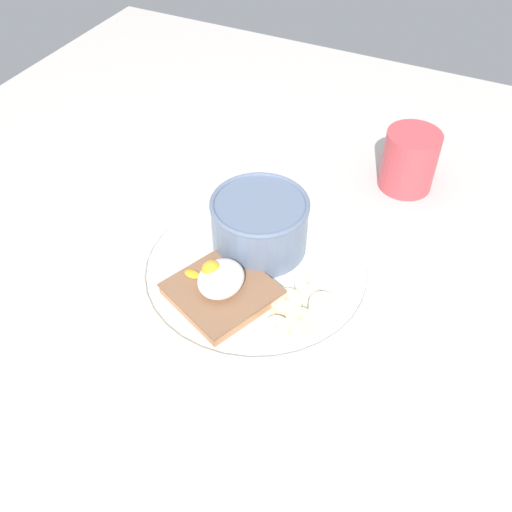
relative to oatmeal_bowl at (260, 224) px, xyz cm
name	(u,v)px	position (x,y,z in cm)	size (l,w,h in cm)	color
ground_plane	(256,280)	(-3.62, -1.29, -5.47)	(120.00, 120.00, 2.00)	beige
plate	(256,269)	(-3.62, -1.29, -3.68)	(27.12, 27.12, 1.60)	white
oatmeal_bowl	(260,224)	(0.00, 0.00, 0.00)	(11.59, 11.59, 6.89)	slate
toast_slice	(222,291)	(-9.21, 0.23, -2.64)	(13.37, 13.37, 1.49)	#8B6043
poached_egg	(220,278)	(-9.20, 0.40, -0.51)	(5.78, 7.29, 3.31)	white
banana_slice_front	(307,287)	(-4.18, -7.96, -2.92)	(3.89, 3.84, 1.28)	#FBEDC1
banana_slice_left	(286,303)	(-7.30, -6.78, -2.99)	(4.99, 4.99, 1.02)	beige
banana_slice_back	(300,321)	(-9.14, -9.15, -2.92)	(3.65, 3.71, 1.27)	beige
banana_slice_right	(323,307)	(-6.30, -10.70, -2.78)	(4.42, 4.51, 1.70)	#F3E6C2
banana_slice_inner	(277,329)	(-11.22, -7.36, -2.84)	(3.20, 3.09, 1.46)	beige
coffee_mug	(410,159)	(20.97, -12.42, -0.19)	(10.63, 7.29, 8.32)	#D3454C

